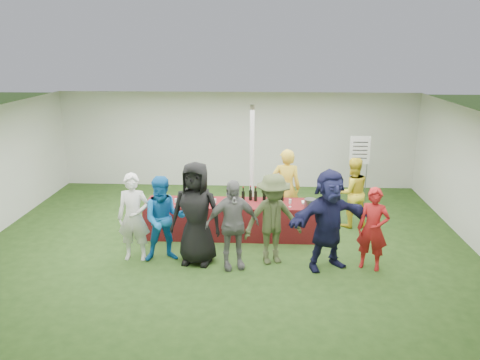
# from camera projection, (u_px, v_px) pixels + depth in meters

# --- Properties ---
(ground) EXTENTS (60.00, 60.00, 0.00)m
(ground) POSITION_uv_depth(u_px,v_px,m) (226.00, 242.00, 9.77)
(ground) COLOR #284719
(ground) RESTS_ON ground
(tent) EXTENTS (10.00, 10.00, 10.00)m
(tent) POSITION_uv_depth(u_px,v_px,m) (252.00, 165.00, 10.52)
(tent) COLOR white
(tent) RESTS_ON ground
(serving_table) EXTENTS (3.60, 0.80, 0.75)m
(serving_table) POSITION_uv_depth(u_px,v_px,m) (231.00, 219.00, 9.98)
(serving_table) COLOR maroon
(serving_table) RESTS_ON ground
(wine_bottles) EXTENTS (0.90, 0.15, 0.32)m
(wine_bottles) POSITION_uv_depth(u_px,v_px,m) (263.00, 195.00, 9.96)
(wine_bottles) COLOR black
(wine_bottles) RESTS_ON serving_table
(wine_glasses) EXTENTS (2.71, 0.14, 0.16)m
(wine_glasses) POSITION_uv_depth(u_px,v_px,m) (207.00, 201.00, 9.63)
(wine_glasses) COLOR silver
(wine_glasses) RESTS_ON serving_table
(water_bottle) EXTENTS (0.07, 0.07, 0.23)m
(water_bottle) POSITION_uv_depth(u_px,v_px,m) (235.00, 197.00, 9.92)
(water_bottle) COLOR silver
(water_bottle) RESTS_ON serving_table
(bar_towel) EXTENTS (0.25, 0.18, 0.03)m
(bar_towel) POSITION_uv_depth(u_px,v_px,m) (308.00, 202.00, 9.84)
(bar_towel) COLOR white
(bar_towel) RESTS_ON serving_table
(dump_bucket) EXTENTS (0.25, 0.25, 0.18)m
(dump_bucket) POSITION_uv_depth(u_px,v_px,m) (310.00, 203.00, 9.56)
(dump_bucket) COLOR slate
(dump_bucket) RESTS_ON serving_table
(wine_list_sign) EXTENTS (0.50, 0.03, 1.80)m
(wine_list_sign) POSITION_uv_depth(u_px,v_px,m) (360.00, 155.00, 11.57)
(wine_list_sign) COLOR slate
(wine_list_sign) RESTS_ON ground
(staff_pourer) EXTENTS (0.66, 0.45, 1.78)m
(staff_pourer) POSITION_uv_depth(u_px,v_px,m) (286.00, 188.00, 10.38)
(staff_pourer) COLOR gold
(staff_pourer) RESTS_ON ground
(staff_back) EXTENTS (0.89, 0.77, 1.59)m
(staff_back) POSITION_uv_depth(u_px,v_px,m) (352.00, 192.00, 10.40)
(staff_back) COLOR yellow
(staff_back) RESTS_ON ground
(customer_0) EXTENTS (0.62, 0.42, 1.69)m
(customer_0) POSITION_uv_depth(u_px,v_px,m) (134.00, 217.00, 8.77)
(customer_0) COLOR silver
(customer_0) RESTS_ON ground
(customer_1) EXTENTS (0.92, 0.79, 1.65)m
(customer_1) POSITION_uv_depth(u_px,v_px,m) (164.00, 219.00, 8.74)
(customer_1) COLOR #1363B0
(customer_1) RESTS_ON ground
(customer_2) EXTENTS (1.04, 0.76, 1.95)m
(customer_2) POSITION_uv_depth(u_px,v_px,m) (196.00, 213.00, 8.60)
(customer_2) COLOR black
(customer_2) RESTS_ON ground
(customer_3) EXTENTS (1.06, 0.67, 1.68)m
(customer_3) POSITION_uv_depth(u_px,v_px,m) (232.00, 225.00, 8.43)
(customer_3) COLOR slate
(customer_3) RESTS_ON ground
(customer_4) EXTENTS (1.27, 0.97, 1.73)m
(customer_4) POSITION_uv_depth(u_px,v_px,m) (273.00, 219.00, 8.62)
(customer_4) COLOR #3F4828
(customer_4) RESTS_ON ground
(customer_5) EXTENTS (1.81, 1.20, 1.87)m
(customer_5) POSITION_uv_depth(u_px,v_px,m) (329.00, 220.00, 8.41)
(customer_5) COLOR #16173A
(customer_5) RESTS_ON ground
(customer_6) EXTENTS (0.66, 0.55, 1.54)m
(customer_6) POSITION_uv_depth(u_px,v_px,m) (373.00, 229.00, 8.42)
(customer_6) COLOR #A51819
(customer_6) RESTS_ON ground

